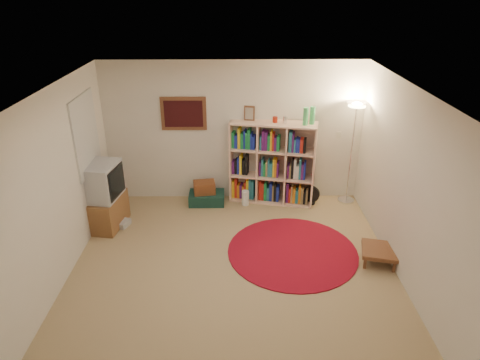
# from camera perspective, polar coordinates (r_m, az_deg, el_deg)

# --- Properties ---
(room) EXTENTS (4.54, 4.54, 2.54)m
(room) POSITION_cam_1_polar(r_m,az_deg,el_deg) (5.49, -1.56, -0.92)
(room) COLOR tan
(room) RESTS_ON ground
(bookshelf) EXTENTS (1.54, 0.73, 1.78)m
(bookshelf) POSITION_cam_1_polar(r_m,az_deg,el_deg) (7.60, 4.17, 2.18)
(bookshelf) COLOR #FFC8AA
(bookshelf) RESTS_ON ground
(floor_lamp) EXTENTS (0.39, 0.39, 1.84)m
(floor_lamp) POSITION_cam_1_polar(r_m,az_deg,el_deg) (7.52, 15.11, 7.68)
(floor_lamp) COLOR white
(floor_lamp) RESTS_ON ground
(floor_fan) EXTENTS (0.30, 0.21, 0.35)m
(floor_fan) POSITION_cam_1_polar(r_m,az_deg,el_deg) (7.78, 9.46, -1.99)
(floor_fan) COLOR black
(floor_fan) RESTS_ON ground
(tv_stand) EXTENTS (0.63, 0.82, 1.10)m
(tv_stand) POSITION_cam_1_polar(r_m,az_deg,el_deg) (7.18, -17.78, -2.14)
(tv_stand) COLOR brown
(tv_stand) RESTS_ON ground
(dvd_box) EXTENTS (0.35, 0.32, 0.09)m
(dvd_box) POSITION_cam_1_polar(r_m,az_deg,el_deg) (7.34, -15.70, -5.52)
(dvd_box) COLOR #B8B8BD
(dvd_box) RESTS_ON ground
(suitcase) EXTENTS (0.63, 0.41, 0.20)m
(suitcase) POSITION_cam_1_polar(r_m,az_deg,el_deg) (7.75, -4.45, -2.41)
(suitcase) COLOR #13352D
(suitcase) RESTS_ON ground
(wicker_basket) EXTENTS (0.41, 0.32, 0.21)m
(wicker_basket) POSITION_cam_1_polar(r_m,az_deg,el_deg) (7.67, -4.78, -0.99)
(wicker_basket) COLOR brown
(wicker_basket) RESTS_ON suitcase
(paper_towel) EXTENTS (0.15, 0.15, 0.27)m
(paper_towel) POSITION_cam_1_polar(r_m,az_deg,el_deg) (7.66, 0.72, -2.40)
(paper_towel) COLOR white
(paper_towel) RESTS_ON ground
(red_rug) EXTENTS (1.93, 1.93, 0.02)m
(red_rug) POSITION_cam_1_polar(r_m,az_deg,el_deg) (6.50, 7.00, -9.41)
(red_rug) COLOR maroon
(red_rug) RESTS_ON ground
(side_table) EXTENTS (0.59, 0.59, 0.22)m
(side_table) POSITION_cam_1_polar(r_m,az_deg,el_deg) (6.45, 18.12, -8.98)
(side_table) COLOR #58311E
(side_table) RESTS_ON ground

